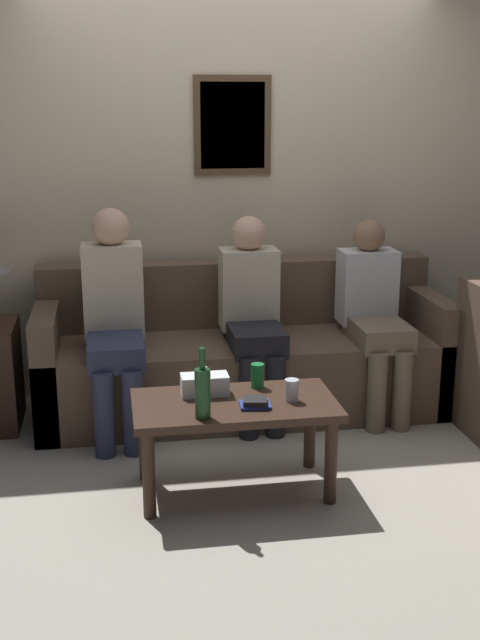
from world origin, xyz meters
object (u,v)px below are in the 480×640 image
at_px(coffee_table, 235,416).
at_px(person_left, 114,314).
at_px(couch_main, 243,359).
at_px(drinking_glass, 292,390).
at_px(wine_bottle, 203,392).
at_px(person_right, 374,310).
at_px(person_middle, 252,310).

bearing_deg(coffee_table, person_left, 122.46).
xyz_separation_m(couch_main, coffee_table, (-0.22, -1.08, 0.07)).
xyz_separation_m(couch_main, drinking_glass, (0.05, -1.11, 0.20)).
bearing_deg(coffee_table, wine_bottle, -133.87).
height_order(couch_main, drinking_glass, couch_main).
bearing_deg(drinking_glass, wine_bottle, -161.96).
xyz_separation_m(wine_bottle, person_left, (-0.37, 1.04, 0.10)).
height_order(wine_bottle, person_right, person_right).
bearing_deg(coffee_table, couch_main, 78.34).
relative_size(coffee_table, person_middle, 0.81).
bearing_deg(coffee_table, drinking_glass, -7.62).
bearing_deg(person_right, coffee_table, -137.07).
bearing_deg(couch_main, person_right, -11.31).
bearing_deg(wine_bottle, coffee_table, 46.13).
bearing_deg(person_right, person_left, -177.70).
bearing_deg(couch_main, person_left, -164.36).
xyz_separation_m(coffee_table, person_middle, (0.25, 0.94, 0.27)).
bearing_deg(drinking_glass, person_left, 132.33).
bearing_deg(drinking_glass, person_right, 53.01).
relative_size(coffee_table, person_left, 0.77).
distance_m(wine_bottle, person_right, 1.61).
relative_size(wine_bottle, person_middle, 0.28).
distance_m(coffee_table, person_left, 1.07).
bearing_deg(person_right, person_middle, 178.91).
distance_m(couch_main, wine_bottle, 1.35).
distance_m(person_middle, person_right, 0.74).
bearing_deg(person_left, coffee_table, -57.54).
relative_size(couch_main, drinking_glass, 23.19).
height_order(wine_bottle, drinking_glass, wine_bottle).
bearing_deg(person_right, wine_bottle, -136.57).
xyz_separation_m(person_middle, person_right, (0.74, -0.01, -0.02)).
bearing_deg(person_left, person_middle, 5.39).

